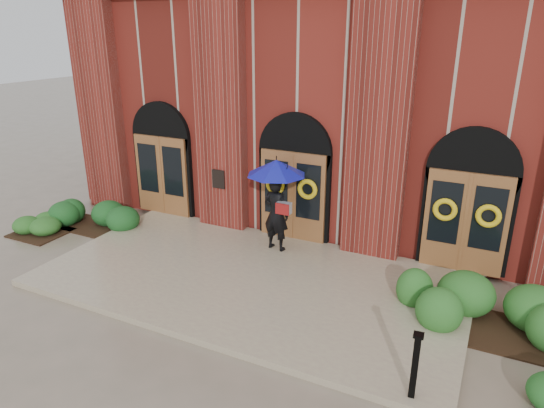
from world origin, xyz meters
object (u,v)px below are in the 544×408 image
Objects in this scene: metal_post at (415,364)px; hedge_wall_left at (88,215)px; hedge_wall_right at (484,311)px; man_with_umbrella at (276,188)px.

hedge_wall_left is (-10.43, 3.31, -0.41)m from metal_post.
hedge_wall_right is (0.90, 2.76, -0.34)m from metal_post.
man_with_umbrella is 6.29m from hedge_wall_left.
metal_post is at bearing 144.46° from man_with_umbrella.
metal_post reaches higher than hedge_wall_left.
man_with_umbrella is 0.74× the size of hedge_wall_right.
metal_post is 0.42× the size of hedge_wall_left.
man_with_umbrella is at bearing 136.97° from metal_post.
hedge_wall_right is (5.29, -1.34, -1.45)m from man_with_umbrella.
metal_post is 2.92m from hedge_wall_right.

